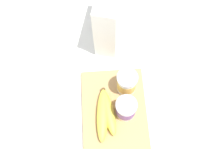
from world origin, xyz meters
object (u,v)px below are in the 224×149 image
(cutting_board, at_px, (114,110))
(yogurt_cup_front, at_px, (127,83))
(cereal_box, at_px, (110,15))
(banana_bunch, at_px, (105,113))
(yogurt_cup_back, at_px, (126,109))

(cutting_board, relative_size, yogurt_cup_front, 2.89)
(cutting_board, xyz_separation_m, cereal_box, (-0.30, 0.01, 0.11))
(cereal_box, relative_size, banana_bunch, 1.36)
(cutting_board, bearing_deg, banana_bunch, -62.30)
(cutting_board, distance_m, yogurt_cup_back, 0.06)
(cutting_board, xyz_separation_m, banana_bunch, (0.02, -0.03, 0.03))
(yogurt_cup_back, bearing_deg, cutting_board, -110.19)
(cereal_box, relative_size, yogurt_cup_back, 2.84)
(cereal_box, bearing_deg, yogurt_cup_back, -159.90)
(cutting_board, relative_size, yogurt_cup_back, 3.25)
(cereal_box, bearing_deg, yogurt_cup_front, -155.44)
(cutting_board, distance_m, yogurt_cup_front, 0.10)
(yogurt_cup_front, distance_m, banana_bunch, 0.12)
(cutting_board, bearing_deg, yogurt_cup_back, 69.81)
(yogurt_cup_front, relative_size, yogurt_cup_back, 1.12)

